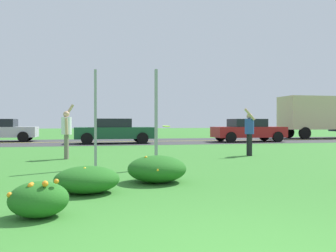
{
  "coord_description": "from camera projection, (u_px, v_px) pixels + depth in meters",
  "views": [
    {
      "loc": [
        -1.18,
        -2.9,
        1.25
      ],
      "look_at": [
        1.16,
        8.04,
        1.13
      ],
      "focal_mm": 38.31,
      "sensor_mm": 36.0,
      "label": 1
    }
  ],
  "objects": [
    {
      "name": "ground_plane",
      "position": [
        125.0,
        157.0,
        12.86
      ],
      "size": [
        120.0,
        120.0,
        0.0
      ],
      "primitive_type": "plane",
      "color": "#387A2D"
    },
    {
      "name": "highway_strip",
      "position": [
        110.0,
        142.0,
        22.62
      ],
      "size": [
        120.0,
        7.51,
        0.01
      ],
      "primitive_type": "cube",
      "color": "#38383A",
      "rests_on": "ground"
    },
    {
      "name": "highway_center_stripe",
      "position": [
        110.0,
        142.0,
        22.62
      ],
      "size": [
        120.0,
        0.16,
        0.0
      ],
      "primitive_type": "cube",
      "color": "yellow",
      "rests_on": "ground"
    },
    {
      "name": "daylily_clump_front_right",
      "position": [
        157.0,
        169.0,
        7.44
      ],
      "size": [
        1.22,
        1.18,
        0.56
      ],
      "color": "#23661E",
      "rests_on": "ground"
    },
    {
      "name": "daylily_clump_mid_right",
      "position": [
        87.0,
        180.0,
        6.29
      ],
      "size": [
        1.14,
        0.97,
        0.48
      ],
      "color": "#23661E",
      "rests_on": "ground"
    },
    {
      "name": "daylily_clump_front_left",
      "position": [
        39.0,
        199.0,
        4.7
      ],
      "size": [
        0.78,
        0.68,
        0.52
      ],
      "color": "#23661E",
      "rests_on": "ground"
    },
    {
      "name": "sign_post_near_path",
      "position": [
        95.0,
        119.0,
        9.64
      ],
      "size": [
        0.07,
        0.1,
        2.67
      ],
      "color": "#93969B",
      "rests_on": "ground"
    },
    {
      "name": "sign_post_by_roadside",
      "position": [
        156.0,
        119.0,
        9.58
      ],
      "size": [
        0.07,
        0.1,
        2.66
      ],
      "color": "#93969B",
      "rests_on": "ground"
    },
    {
      "name": "person_thrower_white_shirt",
      "position": [
        66.0,
        130.0,
        12.12
      ],
      "size": [
        0.42,
        0.49,
        1.87
      ],
      "color": "silver",
      "rests_on": "ground"
    },
    {
      "name": "person_catcher_blue_shirt",
      "position": [
        249.0,
        130.0,
        13.3
      ],
      "size": [
        0.46,
        0.49,
        1.76
      ],
      "color": "#2D4C9E",
      "rests_on": "ground"
    },
    {
      "name": "frisbee_lime",
      "position": [
        166.0,
        126.0,
        12.5
      ],
      "size": [
        0.28,
        0.27,
        0.07
      ],
      "color": "#8CD133"
    },
    {
      "name": "car_dark_green_center_right",
      "position": [
        114.0,
        131.0,
        20.99
      ],
      "size": [
        4.5,
        2.0,
        1.45
      ],
      "color": "#194C2D",
      "rests_on": "ground"
    },
    {
      "name": "car_red_rightmost",
      "position": [
        248.0,
        130.0,
        22.76
      ],
      "size": [
        4.5,
        2.0,
        1.45
      ],
      "color": "maroon",
      "rests_on": "ground"
    },
    {
      "name": "box_truck_navy",
      "position": [
        322.0,
        115.0,
        27.67
      ],
      "size": [
        6.7,
        2.46,
        3.2
      ],
      "color": "navy",
      "rests_on": "ground"
    }
  ]
}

